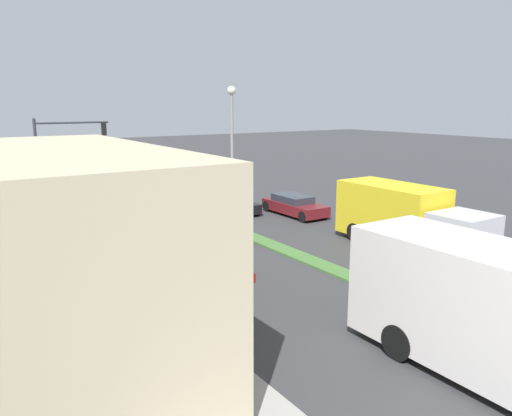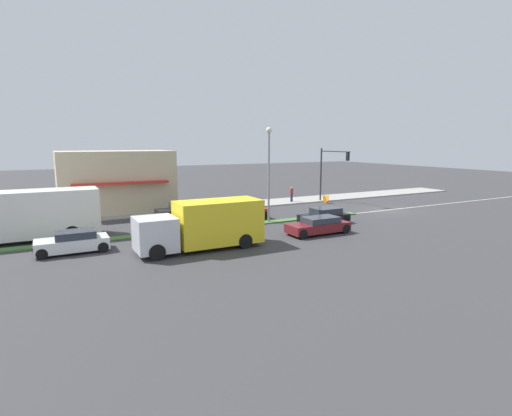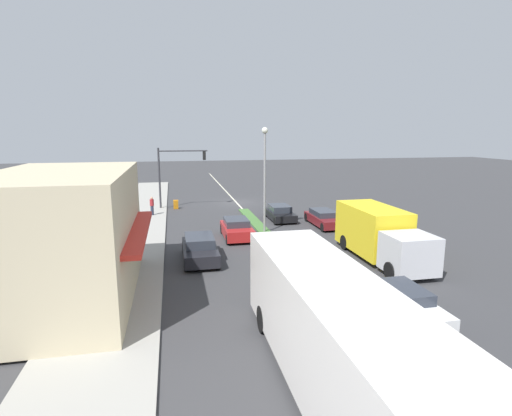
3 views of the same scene
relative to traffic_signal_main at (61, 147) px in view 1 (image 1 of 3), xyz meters
The scene contains 14 objects.
ground_plane 17.63m from the traffic_signal_main, 110.86° to the left, with size 160.00×160.00×0.00m, color #38383A.
sidewalk_right 17.25m from the traffic_signal_main, 80.15° to the left, with size 4.00×73.00×0.12m, color #9E9B93.
median_strip 26.09m from the traffic_signal_main, 103.73° to the left, with size 0.90×46.00×0.10m, color #477538.
lane_marking_center 7.51m from the traffic_signal_main, 162.50° to the right, with size 0.16×60.00×0.01m, color beige.
building_corner_store 21.10m from the traffic_signal_main, 77.03° to the left, with size 6.04×9.80×5.45m.
traffic_signal_main is the anchor object (origin of this frame).
street_lamp 12.43m from the traffic_signal_main, 119.60° to the left, with size 0.44×0.44×7.37m.
pedestrian 4.88m from the traffic_signal_main, 58.21° to the left, with size 0.34×0.34×1.59m.
warning_aframe_sign 3.49m from the traffic_signal_main, 85.97° to the left, with size 0.45×0.53×0.84m.
delivery_truck 21.34m from the traffic_signal_main, 121.65° to the left, with size 2.44×7.50×2.87m.
sedan_maroon 15.08m from the traffic_signal_main, 139.15° to the left, with size 1.78×4.48×1.19m.
hatchback_red 12.90m from the traffic_signal_main, 108.32° to the left, with size 1.85×3.86×1.32m.
sedan_dark 16.52m from the traffic_signal_main, 93.98° to the left, with size 1.88×4.32×1.37m.
suv_black 11.34m from the traffic_signal_main, 140.11° to the left, with size 1.82×3.93×1.22m.
Camera 1 is at (13.08, 34.90, 6.61)m, focal length 35.00 mm.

